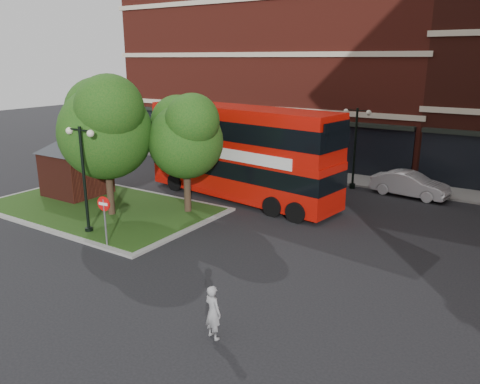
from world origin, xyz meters
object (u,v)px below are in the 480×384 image
Objects in this scene: woman at (213,312)px; car_silver at (245,156)px; car_white at (410,184)px; bus at (240,147)px.

car_silver is at bearing -44.68° from woman.
car_silver is (-11.25, 19.45, -0.05)m from woman.
woman reaches higher than car_white.
bus is at bearing -44.98° from woman.
bus is at bearing 131.34° from car_white.
car_white is at bearing -99.55° from car_silver.
car_silver is (-4.21, 7.13, -2.25)m from bus.
bus is 2.82× the size of car_white.
bus is 8.57m from car_silver.
car_silver is at bearing 128.54° from bus.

